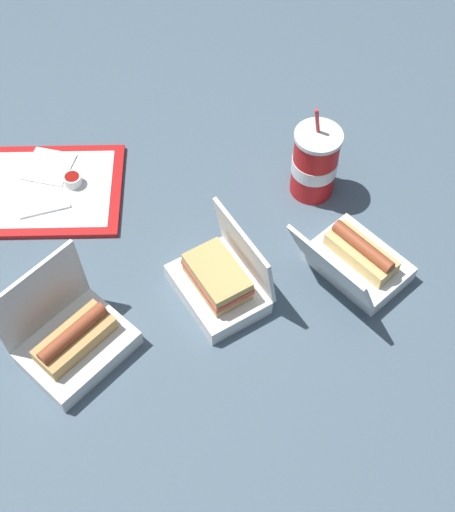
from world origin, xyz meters
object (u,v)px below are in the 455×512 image
Objects in this scene: clamshell_sandwich_right at (220,281)px; soda_cup_center at (315,163)px; food_tray at (38,190)px; ketchup_cup at (73,180)px; clamshell_hotdog_center at (73,340)px; clamshell_hotdog_corner at (356,261)px; plastic_fork at (45,211)px.

soda_cup_center is at bearing -116.18° from clamshell_sandwich_right.
soda_cup_center reaches higher than food_tray.
soda_cup_center is (-0.15, -0.31, 0.04)m from clamshell_sandwich_right.
clamshell_hotdog_center reaches higher than ketchup_cup.
clamshell_hotdog_corner is at bearing -159.56° from clamshell_sandwich_right.
plastic_fork is at bearing 122.44° from food_tray.
plastic_fork is 0.67m from clamshell_hotdog_corner.
clamshell_hotdog_center reaches higher than clamshell_sandwich_right.
ketchup_cup is 0.10m from plastic_fork.
food_tray is 10.33× the size of ketchup_cup.
plastic_fork is (-0.04, 0.06, 0.01)m from food_tray.
soda_cup_center reaches higher than ketchup_cup.
food_tray is 0.61m from soda_cup_center.
food_tray is 0.71m from clamshell_hotdog_corner.
ketchup_cup is at bearing -160.13° from food_tray.
clamshell_hotdog_center reaches higher than clamshell_hotdog_corner.
clamshell_sandwich_right is at bearing 156.90° from food_tray.
food_tray is 1.63× the size of clamshell_hotdog_center.
clamshell_sandwich_right reaches higher than plastic_fork.
food_tray is 0.07m from plastic_fork.
clamshell_hotdog_corner is (-0.63, 0.12, 0.01)m from ketchup_cup.
ketchup_cup is 0.41m from clamshell_hotdog_center.
plastic_fork is at bearing -62.32° from clamshell_hotdog_center.
clamshell_sandwich_right is 0.94× the size of clamshell_hotdog_center.
ketchup_cup is 0.17× the size of soda_cup_center.
soda_cup_center is at bearing 170.12° from plastic_fork.
clamshell_hotdog_center is at bearing 107.39° from ketchup_cup.
clamshell_sandwich_right is 0.34m from soda_cup_center.
clamshell_sandwich_right is at bearing 20.44° from clamshell_hotdog_corner.
food_tray is 1.74× the size of clamshell_sandwich_right.
clamshell_hotdog_center is at bearing 118.49° from food_tray.
soda_cup_center is at bearing -170.40° from ketchup_cup.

